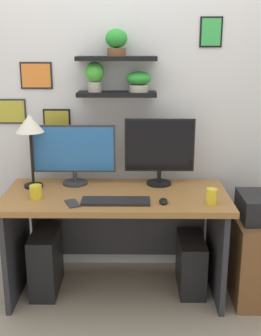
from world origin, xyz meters
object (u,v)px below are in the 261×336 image
at_px(computer_mouse, 163,201).
at_px(computer_tower_left, 46,261).
at_px(cell_phone, 72,203).
at_px(monitor_right, 159,149).
at_px(computer_tower_right, 191,263).
at_px(desk, 116,220).
at_px(coffee_mug, 36,192).
at_px(monitor_left, 74,152).
at_px(keyboard, 116,201).
at_px(pen_cup, 212,196).
at_px(desk_lamp, 30,129).

bearing_deg(computer_mouse, computer_tower_left, 166.29).
bearing_deg(cell_phone, monitor_right, 13.61).
bearing_deg(monitor_right, computer_tower_right, -35.75).
height_order(computer_mouse, computer_tower_left, computer_mouse).
distance_m(desk, coffee_mug, 0.60).
xyz_separation_m(monitor_left, computer_tower_left, (-0.20, -0.20, -0.76)).
bearing_deg(monitor_right, keyboard, -127.30).
distance_m(desk, monitor_right, 0.59).
xyz_separation_m(desk, cell_phone, (-0.27, -0.26, 0.22)).
bearing_deg(computer_tower_right, desk, 179.56).
bearing_deg(computer_tower_right, monitor_left, 168.73).
xyz_separation_m(monitor_right, pen_cup, (0.31, -0.40, -0.21)).
bearing_deg(pen_cup, computer_tower_left, 169.68).
bearing_deg(keyboard, computer_mouse, -1.76).
relative_size(cell_phone, pen_cup, 1.40).
bearing_deg(monitor_left, cell_phone, -84.91).
bearing_deg(pen_cup, cell_phone, -178.95).
height_order(monitor_left, keyboard, monitor_left).
xyz_separation_m(cell_phone, computer_tower_left, (-0.24, 0.22, -0.53)).
relative_size(desk_lamp, pen_cup, 5.19).
distance_m(cell_phone, coffee_mug, 0.28).
bearing_deg(keyboard, computer_tower_right, 22.72).
bearing_deg(pen_cup, coffee_mug, 175.42).
distance_m(desk_lamp, cell_phone, 0.63).
height_order(keyboard, pen_cup, pen_cup).
distance_m(computer_mouse, computer_tower_right, 0.65).
bearing_deg(coffee_mug, monitor_right, 20.72).
distance_m(monitor_right, desk_lamp, 0.92).
bearing_deg(computer_tower_left, desk, 3.97).
height_order(computer_tower_left, computer_tower_right, computer_tower_left).
bearing_deg(computer_tower_right, coffee_mug, -172.22).
distance_m(monitor_left, keyboard, 0.55).
bearing_deg(computer_mouse, keyboard, 178.24).
height_order(keyboard, computer_mouse, computer_mouse).
relative_size(computer_mouse, pen_cup, 0.90).
bearing_deg(monitor_right, coffee_mug, -159.28).
distance_m(computer_mouse, cell_phone, 0.58).
height_order(cell_phone, coffee_mug, coffee_mug).
bearing_deg(cell_phone, keyboard, -16.39).
distance_m(desk, computer_tower_left, 0.60).
bearing_deg(desk_lamp, keyboard, -27.30).
height_order(computer_mouse, desk_lamp, desk_lamp).
distance_m(monitor_left, computer_mouse, 0.77).
distance_m(monitor_left, desk_lamp, 0.35).
xyz_separation_m(monitor_left, keyboard, (0.31, -0.39, -0.23)).
relative_size(computer_mouse, computer_tower_left, 0.20).
relative_size(monitor_left, computer_tower_left, 1.31).
height_order(desk, keyboard, keyboard).
bearing_deg(pen_cup, desk_lamp, 165.03).
bearing_deg(computer_mouse, coffee_mug, 174.08).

